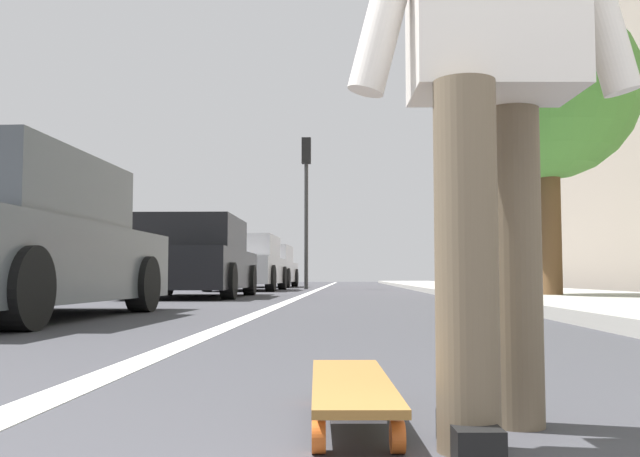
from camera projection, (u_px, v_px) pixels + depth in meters
ground_plane at (359, 303)px, 10.24m from camera, size 80.00×80.00×0.00m
lane_stripe_white at (318, 290)px, 20.25m from camera, size 52.00×0.16×0.01m
sidewalk_curb at (480, 289)px, 18.08m from camera, size 52.00×3.20×0.12m
building_facade at (546, 81)px, 22.39m from camera, size 40.00×1.20×13.32m
skateboard at (351, 388)px, 1.81m from camera, size 0.85×0.24×0.11m
skater_person at (492, 48)px, 1.70m from camera, size 0.47×0.72×1.64m
parked_car_near at (6, 242)px, 6.23m from camera, size 4.33×1.90×1.46m
parked_car_mid at (194, 259)px, 12.95m from camera, size 4.45×2.01×1.47m
parked_car_far at (247, 264)px, 19.18m from camera, size 4.33×1.91×1.50m
parked_car_end at (266, 267)px, 25.13m from camera, size 4.37×2.08×1.49m
traffic_light at (306, 185)px, 21.45m from camera, size 0.33×0.28×4.66m
street_tree_mid at (548, 92)px, 10.41m from camera, size 2.67×2.67×4.49m
pedestrian_distant at (476, 252)px, 15.40m from camera, size 0.45×0.71×1.62m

